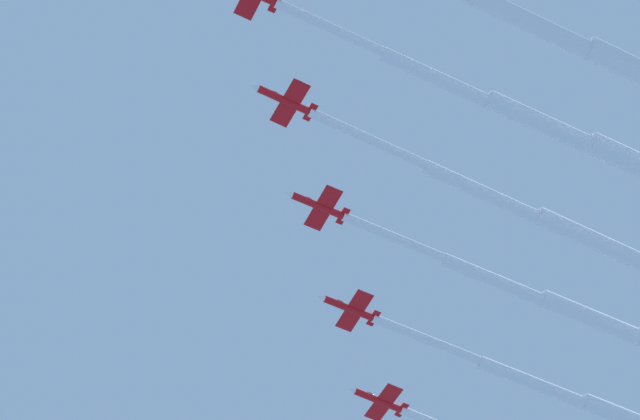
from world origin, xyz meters
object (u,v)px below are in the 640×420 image
jet_port_inner (552,127)px  jet_starboard_inner (608,246)px  jet_port_mid (603,322)px  jet_lead (547,30)px

jet_port_inner → jet_starboard_inner: (22.28, 2.26, 1.04)m
jet_port_mid → jet_lead: bearing=-161.9°
jet_lead → jet_port_mid: 49.85m
jet_port_mid → jet_port_inner: bearing=-165.0°
jet_port_inner → jet_starboard_inner: bearing=5.8°
jet_lead → jet_port_mid: jet_port_mid is taller
jet_lead → jet_port_mid: size_ratio=1.07×
jet_lead → jet_port_inner: jet_port_inner is taller
jet_starboard_inner → jet_port_mid: 13.26m
jet_lead → jet_starboard_inner: bearing=13.6°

